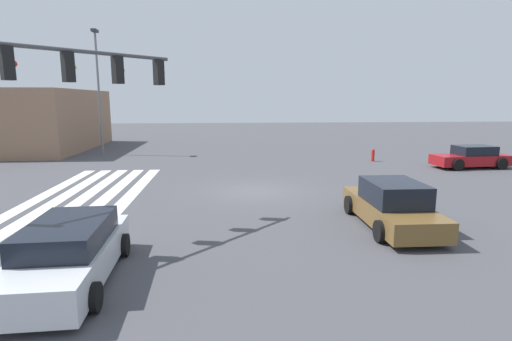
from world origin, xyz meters
The scene contains 9 objects.
ground_plane centered at (0.00, 0.00, 0.00)m, with size 110.54×110.54×0.00m, color #47474C.
crosswalk_markings centered at (0.00, -7.50, 0.00)m, with size 12.38×4.40×0.01m.
traffic_signal_mast centered at (6.46, -6.46, 4.45)m, with size 5.21×5.21×5.81m.
car_0 centered at (5.53, 4.06, 0.71)m, with size 4.92×2.14×1.55m.
car_1 centered at (-5.29, 13.85, 0.65)m, with size 2.16×4.74×1.38m.
car_2 centered at (8.89, -5.08, 0.69)m, with size 4.77×2.20×1.42m.
corner_building centered at (-17.23, -19.46, 2.49)m, with size 13.33×13.33×4.99m.
street_light_pole_a centered at (-13.29, -10.68, 5.43)m, with size 0.80×0.36×9.22m.
fire_hydrant centered at (-8.40, 8.76, 0.43)m, with size 0.22×0.22×0.86m.
Camera 1 is at (17.93, -1.51, 4.18)m, focal length 28.00 mm.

